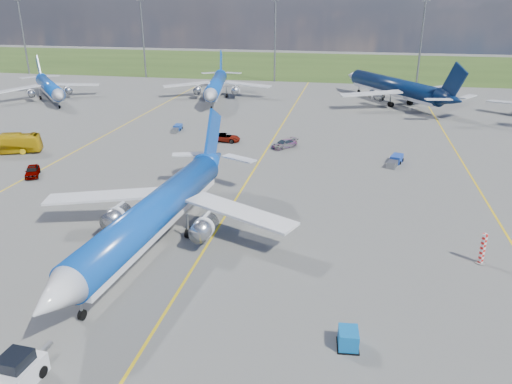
% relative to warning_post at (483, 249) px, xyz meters
% --- Properties ---
extents(ground, '(400.00, 400.00, 0.00)m').
position_rel_warning_post_xyz_m(ground, '(-26.00, -8.00, -1.50)').
color(ground, '#5C5C59').
rests_on(ground, ground).
extents(grass_strip, '(400.00, 80.00, 0.01)m').
position_rel_warning_post_xyz_m(grass_strip, '(-26.00, 142.00, -1.50)').
color(grass_strip, '#2D4719').
rests_on(grass_strip, ground).
extents(taxiway_lines, '(60.25, 160.00, 0.02)m').
position_rel_warning_post_xyz_m(taxiway_lines, '(-25.83, 19.70, -1.49)').
color(taxiway_lines, yellow).
rests_on(taxiway_lines, ground).
extents(floodlight_masts, '(202.20, 0.50, 22.70)m').
position_rel_warning_post_xyz_m(floodlight_masts, '(-16.00, 102.00, 11.06)').
color(floodlight_masts, slate).
rests_on(floodlight_masts, ground).
extents(warning_post, '(0.50, 0.50, 3.00)m').
position_rel_warning_post_xyz_m(warning_post, '(0.00, 0.00, 0.00)').
color(warning_post, red).
rests_on(warning_post, ground).
extents(bg_jet_nw, '(41.83, 42.65, 8.90)m').
position_rel_warning_post_xyz_m(bg_jet_nw, '(-84.05, 63.53, -1.50)').
color(bg_jet_nw, '#0C44AE').
rests_on(bg_jet_nw, ground).
extents(bg_jet_nnw, '(34.44, 41.54, 9.71)m').
position_rel_warning_post_xyz_m(bg_jet_nnw, '(-45.42, 72.40, -1.50)').
color(bg_jet_nnw, '#0C44AE').
rests_on(bg_jet_nnw, ground).
extents(bg_jet_n, '(50.52, 53.43, 11.16)m').
position_rel_warning_post_xyz_m(bg_jet_n, '(-3.83, 75.18, -1.50)').
color(bg_jet_n, '#07193B').
rests_on(bg_jet_n, ground).
extents(main_airliner, '(32.26, 40.71, 10.10)m').
position_rel_warning_post_xyz_m(main_airliner, '(-30.93, -2.38, -1.50)').
color(main_airliner, '#0C44AE').
rests_on(main_airliner, ground).
extents(pushback_tug, '(2.62, 6.37, 2.14)m').
position_rel_warning_post_xyz_m(pushback_tug, '(-32.49, -22.69, -0.64)').
color(pushback_tug, silver).
rests_on(pushback_tug, ground).
extents(uld_container, '(1.52, 1.83, 1.37)m').
position_rel_warning_post_xyz_m(uld_container, '(-11.81, -14.48, -0.82)').
color(uld_container, '#0C5FAC').
rests_on(uld_container, ground).
extents(apron_bus, '(11.25, 6.32, 3.08)m').
position_rel_warning_post_xyz_m(apron_bus, '(-66.31, 22.54, 0.04)').
color(apron_bus, '#CBA00B').
rests_on(apron_bus, ground).
extents(service_car_a, '(3.58, 4.64, 1.48)m').
position_rel_warning_post_xyz_m(service_car_a, '(-55.50, 13.67, -0.76)').
color(service_car_a, '#999999').
rests_on(service_car_a, ground).
extents(service_car_b, '(5.24, 2.68, 1.42)m').
position_rel_warning_post_xyz_m(service_car_b, '(-33.78, 35.98, -0.79)').
color(service_car_b, '#999999').
rests_on(service_car_b, ground).
extents(service_car_c, '(4.56, 4.85, 1.38)m').
position_rel_warning_post_xyz_m(service_car_c, '(-23.36, 34.17, -0.81)').
color(service_car_c, '#999999').
rests_on(service_car_c, ground).
extents(baggage_tug_w, '(2.74, 5.20, 1.13)m').
position_rel_warning_post_xyz_m(baggage_tug_w, '(-6.03, 28.86, -0.97)').
color(baggage_tug_w, '#1B3EA4').
rests_on(baggage_tug_w, ground).
extents(baggage_tug_c, '(1.43, 4.33, 0.96)m').
position_rel_warning_post_xyz_m(baggage_tug_c, '(-44.44, 41.32, -1.05)').
color(baggage_tug_c, '#1B45A3').
rests_on(baggage_tug_c, ground).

